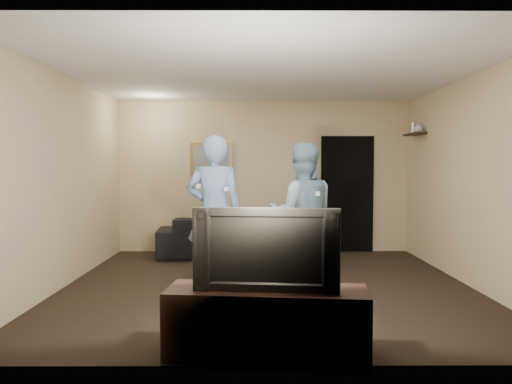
{
  "coord_description": "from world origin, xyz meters",
  "views": [
    {
      "loc": [
        -0.17,
        -6.14,
        1.49
      ],
      "look_at": [
        -0.14,
        0.3,
        1.15
      ],
      "focal_mm": 35.0,
      "sensor_mm": 36.0,
      "label": 1
    }
  ],
  "objects_px": {
    "wii_player_left": "(214,212)",
    "wii_player_right": "(302,215)",
    "television": "(267,248)",
    "sofa": "(228,236)",
    "tv_console": "(267,324)"
  },
  "relations": [
    {
      "from": "tv_console",
      "to": "wii_player_left",
      "type": "relative_size",
      "value": 0.85
    },
    {
      "from": "wii_player_right",
      "to": "sofa",
      "type": "bearing_deg",
      "value": 116.13
    },
    {
      "from": "sofa",
      "to": "wii_player_right",
      "type": "xyz_separation_m",
      "value": [
        1.02,
        -2.07,
        0.55
      ]
    },
    {
      "from": "sofa",
      "to": "wii_player_right",
      "type": "relative_size",
      "value": 1.29
    },
    {
      "from": "sofa",
      "to": "television",
      "type": "relative_size",
      "value": 2.04
    },
    {
      "from": "wii_player_right",
      "to": "wii_player_left",
      "type": "bearing_deg",
      "value": -174.93
    },
    {
      "from": "wii_player_left",
      "to": "wii_player_right",
      "type": "xyz_separation_m",
      "value": [
        1.07,
        0.09,
        -0.04
      ]
    },
    {
      "from": "sofa",
      "to": "wii_player_left",
      "type": "distance_m",
      "value": 2.25
    },
    {
      "from": "tv_console",
      "to": "wii_player_right",
      "type": "relative_size",
      "value": 0.89
    },
    {
      "from": "television",
      "to": "wii_player_right",
      "type": "height_order",
      "value": "wii_player_right"
    },
    {
      "from": "sofa",
      "to": "television",
      "type": "xyz_separation_m",
      "value": [
        0.53,
        -4.32,
        0.52
      ]
    },
    {
      "from": "sofa",
      "to": "tv_console",
      "type": "distance_m",
      "value": 4.36
    },
    {
      "from": "wii_player_left",
      "to": "wii_player_right",
      "type": "relative_size",
      "value": 1.05
    },
    {
      "from": "wii_player_right",
      "to": "television",
      "type": "bearing_deg",
      "value": -102.3
    },
    {
      "from": "sofa",
      "to": "wii_player_left",
      "type": "xyz_separation_m",
      "value": [
        -0.05,
        -2.17,
        0.59
      ]
    }
  ]
}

